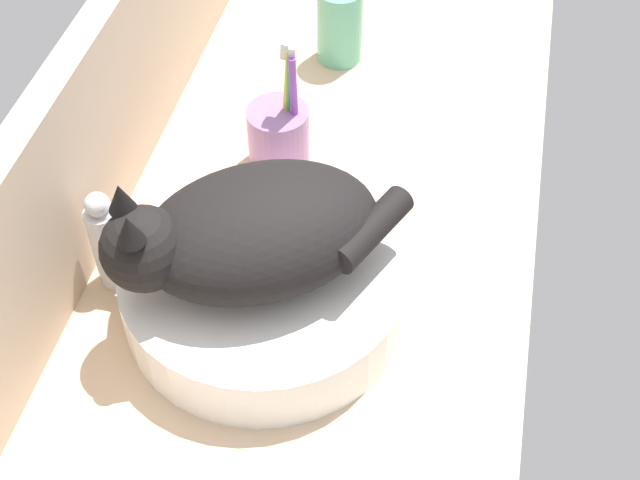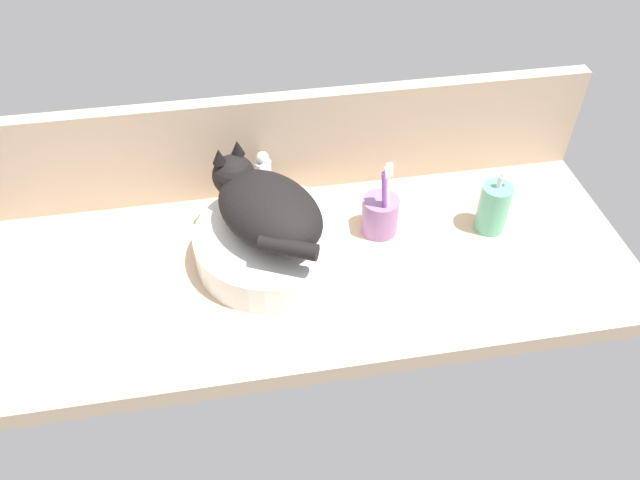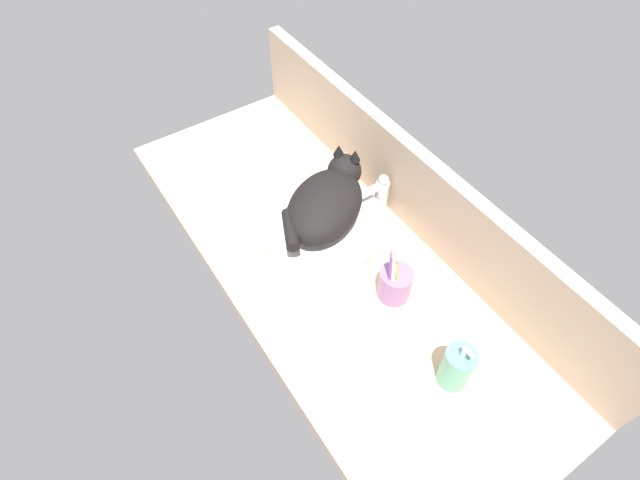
{
  "view_description": "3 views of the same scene",
  "coord_description": "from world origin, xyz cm",
  "px_view_note": "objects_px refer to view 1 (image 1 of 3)",
  "views": [
    {
      "loc": [
        -64.8,
        -16.56,
        79.84
      ],
      "look_at": [
        -1.48,
        -2.93,
        7.63
      ],
      "focal_mm": 50.0,
      "sensor_mm": 36.0,
      "label": 1
    },
    {
      "loc": [
        -11.61,
        -88.6,
        92.5
      ],
      "look_at": [
        2.88,
        -3.75,
        9.2
      ],
      "focal_mm": 35.0,
      "sensor_mm": 36.0,
      "label": 2
    },
    {
      "loc": [
        62.13,
        -44.48,
        102.75
      ],
      "look_at": [
        -0.19,
        -2.91,
        9.02
      ],
      "focal_mm": 28.0,
      "sensor_mm": 36.0,
      "label": 3
    }
  ],
  "objects_px": {
    "faucet": "(115,237)",
    "sink_basin": "(265,287)",
    "cat": "(248,233)",
    "soap_dispenser": "(340,24)",
    "toothbrush_cup": "(280,133)"
  },
  "relations": [
    {
      "from": "soap_dispenser",
      "to": "toothbrush_cup",
      "type": "height_order",
      "value": "toothbrush_cup"
    },
    {
      "from": "cat",
      "to": "faucet",
      "type": "distance_m",
      "value": 0.17
    },
    {
      "from": "toothbrush_cup",
      "to": "faucet",
      "type": "bearing_deg",
      "value": 151.07
    },
    {
      "from": "cat",
      "to": "soap_dispenser",
      "type": "relative_size",
      "value": 2.07
    },
    {
      "from": "sink_basin",
      "to": "faucet",
      "type": "bearing_deg",
      "value": 88.67
    },
    {
      "from": "sink_basin",
      "to": "faucet",
      "type": "distance_m",
      "value": 0.17
    },
    {
      "from": "faucet",
      "to": "soap_dispenser",
      "type": "height_order",
      "value": "soap_dispenser"
    },
    {
      "from": "cat",
      "to": "toothbrush_cup",
      "type": "xyz_separation_m",
      "value": [
        0.24,
        0.03,
        -0.08
      ]
    },
    {
      "from": "faucet",
      "to": "soap_dispenser",
      "type": "distance_m",
      "value": 0.5
    },
    {
      "from": "soap_dispenser",
      "to": "toothbrush_cup",
      "type": "bearing_deg",
      "value": 172.79
    },
    {
      "from": "faucet",
      "to": "toothbrush_cup",
      "type": "height_order",
      "value": "toothbrush_cup"
    },
    {
      "from": "faucet",
      "to": "sink_basin",
      "type": "bearing_deg",
      "value": -91.33
    },
    {
      "from": "cat",
      "to": "toothbrush_cup",
      "type": "distance_m",
      "value": 0.26
    },
    {
      "from": "soap_dispenser",
      "to": "toothbrush_cup",
      "type": "relative_size",
      "value": 0.78
    },
    {
      "from": "sink_basin",
      "to": "cat",
      "type": "bearing_deg",
      "value": 124.08
    }
  ]
}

